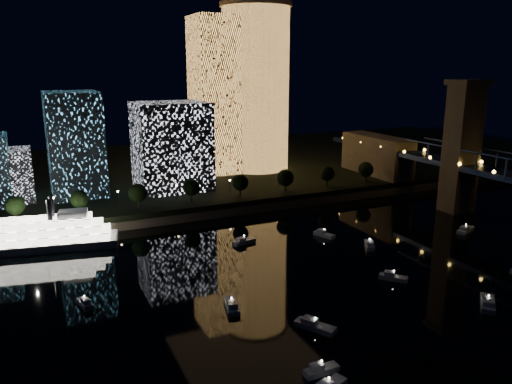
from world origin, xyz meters
TOP-DOWN VIEW (x-y plane):
  - ground at (0.00, 0.00)m, footprint 520.00×520.00m
  - far_bank at (0.00, 160.00)m, footprint 420.00×160.00m
  - seawall at (0.00, 82.00)m, footprint 420.00×6.00m
  - tower_cylindrical at (18.63, 135.94)m, footprint 34.00×34.00m
  - tower_rectangular at (-0.76, 136.56)m, footprint 22.64×22.64m
  - midrise_blocks at (-60.37, 115.35)m, footprint 93.33×32.77m
  - riverboat at (-88.47, 73.27)m, footprint 55.71×20.58m
  - motorboats at (-6.18, 8.92)m, footprint 130.45×78.95m
  - esplanade_trees at (-23.33, 88.00)m, footprint 166.14×6.99m
  - street_lamps at (-34.00, 94.00)m, footprint 132.70×0.70m

SIDE VIEW (x-z plane):
  - ground at x=0.00m, z-range 0.00..0.00m
  - motorboats at x=-6.18m, z-range -0.58..2.20m
  - seawall at x=0.00m, z-range 0.00..3.00m
  - far_bank at x=0.00m, z-range 0.00..5.00m
  - riverboat at x=-88.47m, z-range -4.01..12.45m
  - street_lamps at x=-34.00m, z-range 6.20..11.85m
  - esplanade_trees at x=-23.33m, z-range 5.98..14.97m
  - midrise_blocks at x=-60.37m, z-range 1.83..42.14m
  - tower_rectangular at x=-0.76m, z-range 5.00..77.02m
  - tower_cylindrical at x=18.63m, z-range 5.13..83.48m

